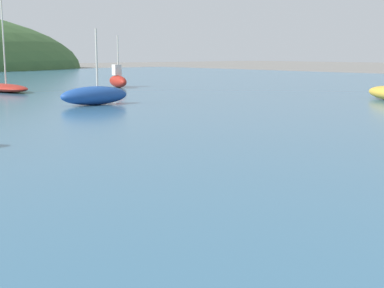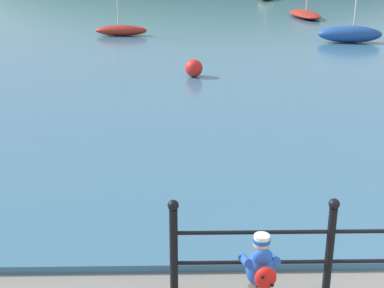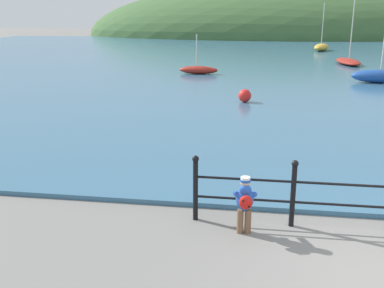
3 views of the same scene
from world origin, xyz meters
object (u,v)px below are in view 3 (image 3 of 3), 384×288
Objects in this scene: boat_green_fishing at (348,61)px; boat_far_left at (198,70)px; child_in_coat at (245,200)px; boat_red_dinghy at (321,47)px; mooring_buoy at (245,96)px; boat_nearest_quay at (377,76)px.

boat_green_fishing reaches higher than boat_far_left.
child_in_coat is 38.53m from boat_red_dinghy.
boat_far_left is at bearing 110.01° from mooring_buoy.
boat_green_fishing reaches higher than mooring_buoy.
boat_nearest_quay is (6.14, 17.45, -0.16)m from child_in_coat.
boat_red_dinghy reaches higher than child_in_coat.
boat_green_fishing is at bearing 76.68° from child_in_coat.
child_in_coat is at bearing -87.81° from mooring_buoy.
boat_nearest_quay is at bearing -90.54° from boat_green_fishing.
boat_nearest_quay is 9.09m from mooring_buoy.
mooring_buoy is (-6.57, -6.29, -0.09)m from boat_nearest_quay.
child_in_coat is at bearing -98.66° from boat_red_dinghy.
mooring_buoy is (-6.65, -15.13, 0.04)m from boat_green_fishing.
boat_green_fishing is (0.08, 8.83, -0.13)m from boat_nearest_quay.
boat_red_dinghy is (-0.33, 20.65, 0.00)m from boat_nearest_quay.
child_in_coat is at bearing -103.32° from boat_green_fishing.
boat_green_fishing reaches higher than child_in_coat.
boat_far_left is (-9.70, -6.75, 0.03)m from boat_green_fishing.
boat_nearest_quay is 1.18× the size of boat_far_left.
boat_green_fishing reaches higher than boat_red_dinghy.
boat_far_left is (-9.28, -18.56, -0.11)m from boat_red_dinghy.
child_in_coat is 0.43× the size of boat_far_left.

